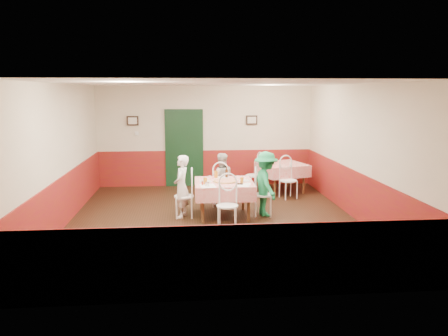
{
  "coord_description": "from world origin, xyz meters",
  "views": [
    {
      "loc": [
        -0.56,
        -8.72,
        2.65
      ],
      "look_at": [
        0.24,
        0.31,
        1.05
      ],
      "focal_mm": 35.0,
      "sensor_mm": 36.0,
      "label": 1
    }
  ],
  "objects": [
    {
      "name": "glass_c",
      "position": [
        0.1,
        0.73,
        0.84
      ],
      "size": [
        0.08,
        0.08,
        0.15
      ],
      "primitive_type": "cylinder",
      "rotation": [
        0.0,
        0.0,
        -0.01
      ],
      "color": "#BF7219",
      "rests_on": "main_table"
    },
    {
      "name": "beer_bottle",
      "position": [
        0.33,
        0.71,
        0.87
      ],
      "size": [
        0.06,
        0.06,
        0.22
      ],
      "primitive_type": "cylinder",
      "rotation": [
        0.0,
        0.0,
        -0.01
      ],
      "color": "#381C0A",
      "rests_on": "main_table"
    },
    {
      "name": "main_table",
      "position": [
        0.24,
        0.31,
        0.38
      ],
      "size": [
        1.23,
        1.23,
        0.77
      ],
      "primitive_type": "cube",
      "rotation": [
        0.0,
        0.0,
        -0.01
      ],
      "color": "red",
      "rests_on": "ground"
    },
    {
      "name": "shaker_c",
      "position": [
        -0.23,
        -0.02,
        0.81
      ],
      "size": [
        0.04,
        0.04,
        0.09
      ],
      "primitive_type": "cylinder",
      "rotation": [
        0.0,
        0.0,
        -0.01
      ],
      "color": "#B23319",
      "rests_on": "main_table"
    },
    {
      "name": "wainscot_back",
      "position": [
        0.0,
        3.48,
        0.5
      ],
      "size": [
        6.0,
        0.03,
        1.0
      ],
      "primitive_type": "cube",
      "color": "maroon",
      "rests_on": "ground"
    },
    {
      "name": "chair_second_b",
      "position": [
        1.98,
        1.75,
        0.45
      ],
      "size": [
        0.52,
        0.52,
        0.9
      ],
      "primitive_type": null,
      "rotation": [
        0.0,
        0.0,
        0.27
      ],
      "color": "white",
      "rests_on": "ground"
    },
    {
      "name": "glass_b",
      "position": [
        0.59,
        0.09,
        0.82
      ],
      "size": [
        0.07,
        0.07,
        0.13
      ],
      "primitive_type": "cylinder",
      "rotation": [
        0.0,
        0.0,
        -0.01
      ],
      "color": "#BF7219",
      "rests_on": "main_table"
    },
    {
      "name": "plate_far",
      "position": [
        0.26,
        0.71,
        0.77
      ],
      "size": [
        0.25,
        0.25,
        0.01
      ],
      "primitive_type": "cylinder",
      "rotation": [
        0.0,
        0.0,
        -0.01
      ],
      "color": "white",
      "rests_on": "main_table"
    },
    {
      "name": "thermostat",
      "position": [
        -1.9,
        3.45,
        1.5
      ],
      "size": [
        0.1,
        0.03,
        0.1
      ],
      "primitive_type": "cube",
      "color": "white",
      "rests_on": "back_wall"
    },
    {
      "name": "chair_far",
      "position": [
        0.25,
        1.16,
        0.45
      ],
      "size": [
        0.49,
        0.49,
        0.9
      ],
      "primitive_type": null,
      "rotation": [
        0.0,
        0.0,
        2.97
      ],
      "color": "white",
      "rests_on": "ground"
    },
    {
      "name": "chair_near",
      "position": [
        0.23,
        -0.54,
        0.45
      ],
      "size": [
        0.48,
        0.48,
        0.9
      ],
      "primitive_type": null,
      "rotation": [
        0.0,
        0.0,
        -0.16
      ],
      "color": "white",
      "rests_on": "ground"
    },
    {
      "name": "second_table",
      "position": [
        1.98,
        2.5,
        0.38
      ],
      "size": [
        1.38,
        1.38,
        0.77
      ],
      "primitive_type": "cube",
      "rotation": [
        0.0,
        0.0,
        0.27
      ],
      "color": "red",
      "rests_on": "ground"
    },
    {
      "name": "ceiling",
      "position": [
        0.0,
        0.0,
        2.8
      ],
      "size": [
        7.0,
        7.0,
        0.0
      ],
      "primitive_type": "plane",
      "color": "white",
      "rests_on": "back_wall"
    },
    {
      "name": "plate_left",
      "position": [
        -0.16,
        0.3,
        0.77
      ],
      "size": [
        0.25,
        0.25,
        0.01
      ],
      "primitive_type": "cylinder",
      "rotation": [
        0.0,
        0.0,
        -0.01
      ],
      "color": "white",
      "rests_on": "main_table"
    },
    {
      "name": "chair_second_a",
      "position": [
        1.23,
        2.5,
        0.45
      ],
      "size": [
        0.52,
        0.52,
        0.9
      ],
      "primitive_type": null,
      "rotation": [
        0.0,
        0.0,
        -1.3
      ],
      "color": "white",
      "rests_on": "ground"
    },
    {
      "name": "wainscot_left",
      "position": [
        -2.98,
        0.0,
        0.5
      ],
      "size": [
        0.03,
        7.0,
        1.0
      ],
      "primitive_type": "cube",
      "color": "maroon",
      "rests_on": "ground"
    },
    {
      "name": "floor",
      "position": [
        0.0,
        0.0,
        0.0
      ],
      "size": [
        7.0,
        7.0,
        0.0
      ],
      "primitive_type": "plane",
      "color": "black",
      "rests_on": "ground"
    },
    {
      "name": "diner_far",
      "position": [
        0.25,
        1.21,
        0.62
      ],
      "size": [
        0.63,
        0.5,
        1.24
      ],
      "primitive_type": "imported",
      "rotation": [
        0.0,
        0.0,
        3.19
      ],
      "color": "gray",
      "rests_on": "ground"
    },
    {
      "name": "picture_right",
      "position": [
        1.3,
        3.45,
        1.85
      ],
      "size": [
        0.32,
        0.03,
        0.26
      ],
      "primitive_type": "cube",
      "color": "black",
      "rests_on": "back_wall"
    },
    {
      "name": "back_wall",
      "position": [
        0.0,
        3.5,
        1.4
      ],
      "size": [
        6.0,
        0.1,
        2.8
      ],
      "primitive_type": "cube",
      "color": "beige",
      "rests_on": "ground"
    },
    {
      "name": "plate_right",
      "position": [
        0.68,
        0.32,
        0.77
      ],
      "size": [
        0.25,
        0.25,
        0.01
      ],
      "primitive_type": "cylinder",
      "rotation": [
        0.0,
        0.0,
        -0.01
      ],
      "color": "white",
      "rests_on": "main_table"
    },
    {
      "name": "door",
      "position": [
        -0.6,
        3.45,
        1.05
      ],
      "size": [
        0.96,
        0.06,
        2.1
      ],
      "primitive_type": "cube",
      "color": "black",
      "rests_on": "ground"
    },
    {
      "name": "diner_left",
      "position": [
        -0.66,
        0.32,
        0.67
      ],
      "size": [
        0.42,
        0.55,
        1.33
      ],
      "primitive_type": "imported",
      "rotation": [
        0.0,
        0.0,
        -1.81
      ],
      "color": "gray",
      "rests_on": "ground"
    },
    {
      "name": "menu_right",
      "position": [
        0.59,
        -0.07,
        0.76
      ],
      "size": [
        0.38,
        0.46,
        0.0
      ],
      "primitive_type": "cube",
      "rotation": [
        0.0,
        0.0,
        -0.22
      ],
      "color": "white",
      "rests_on": "main_table"
    },
    {
      "name": "wainscot_front",
      "position": [
        0.0,
        -3.48,
        0.5
      ],
      "size": [
        6.0,
        0.03,
        1.0
      ],
      "primitive_type": "cube",
      "color": "maroon",
      "rests_on": "ground"
    },
    {
      "name": "front_wall",
      "position": [
        0.0,
        -3.5,
        1.4
      ],
      "size": [
        6.0,
        0.1,
        2.8
      ],
      "primitive_type": "cube",
      "color": "beige",
      "rests_on": "ground"
    },
    {
      "name": "chair_right",
      "position": [
        1.09,
        0.3,
        0.45
      ],
      "size": [
        0.49,
        0.49,
        0.9
      ],
      "primitive_type": null,
      "rotation": [
        0.0,
        0.0,
        1.38
      ],
      "color": "white",
      "rests_on": "ground"
    },
    {
      "name": "wainscot_right",
      "position": [
        2.98,
        0.0,
        0.5
      ],
      "size": [
        0.03,
        7.0,
        1.0
      ],
      "primitive_type": "cube",
      "color": "maroon",
      "rests_on": "ground"
    },
    {
      "name": "wallet",
      "position": [
        0.54,
        -0.01,
        0.77
      ],
      "size": [
        0.11,
        0.09,
        0.02
      ],
      "primitive_type": "cube",
      "rotation": [
        0.0,
        0.0,
        -0.01
      ],
      "color": "black",
      "rests_on": "main_table"
    },
    {
      "name": "menu_left",
      "position": [
        -0.13,
        -0.11,
        0.76
      ],
      "size": [
        0.35,
        0.44,
        0.0
      ],
      "primitive_type": "cube",
      "rotation": [
        0.0,
        0.0,
        0.13
      ],
      "color": "white",
      "rests_on": "main_table"
    },
    {
      "name": "left_wall",
      "position": [
        -3.0,
        0.0,
        1.4
      ],
      "size": [
        0.1,
        7.0,
        2.8
      ],
      "primitive_type": "cube",
      "color": "beige",
      "rests_on": "ground"
    },
    {
      "name": "glass_a",
      "position": [
        -0.17,
        0.08,
        0.83
      ],
      "size": [
        0.07,
        0.07,
        0.14
      ],
      "primitive_type": "cylinder",
      "rotation": [
        0.0,
        0.0,
        -0.01
      ],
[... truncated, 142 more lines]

